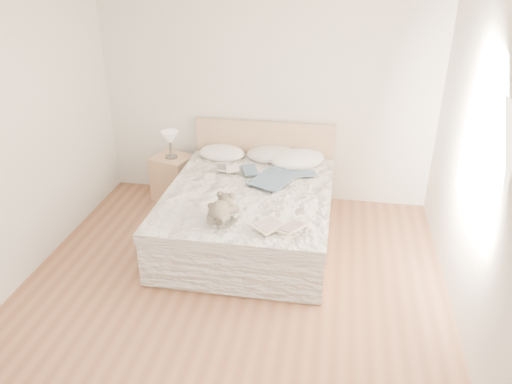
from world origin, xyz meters
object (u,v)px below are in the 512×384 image
bed (250,211)px  table_lamp (170,139)px  teddy_bear (219,217)px  photo_book (227,169)px  childrens_book (280,227)px  nightstand (173,177)px

bed → table_lamp: size_ratio=6.38×
teddy_bear → bed: bearing=80.8°
photo_book → childrens_book: 1.40m
table_lamp → teddy_bear: (0.97, -1.51, -0.15)m
table_lamp → childrens_book: (1.54, -1.55, -0.17)m
bed → teddy_bear: bearing=-100.9°
nightstand → table_lamp: table_lamp is taller
photo_book → teddy_bear: 1.15m
nightstand → teddy_bear: (0.97, -1.53, 0.37)m
nightstand → teddy_bear: 1.85m
bed → nightstand: (-1.12, 0.76, -0.03)m
table_lamp → photo_book: (0.79, -0.38, -0.17)m
nightstand → photo_book: photo_book is taller
photo_book → teddy_bear: teddy_bear is taller
photo_book → teddy_bear: size_ratio=0.78×
childrens_book → teddy_bear: size_ratio=1.13×
bed → childrens_book: (0.43, -0.82, 0.32)m
photo_book → table_lamp: bearing=140.1°
photo_book → childrens_book: (0.75, -1.18, 0.00)m
bed → photo_book: 0.59m
bed → teddy_bear: size_ratio=5.92×
table_lamp → childrens_book: size_ratio=0.82×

